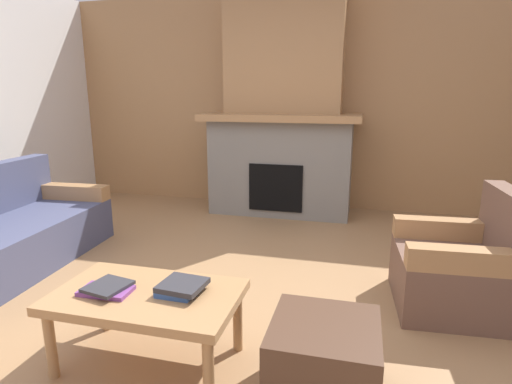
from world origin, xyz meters
The scene contains 9 objects.
ground centered at (0.00, 0.00, 0.00)m, with size 9.00×9.00×0.00m, color #9E754C.
wall_back_wood_panel centered at (0.00, 3.00, 1.35)m, with size 6.00×0.12×2.70m, color #A87A4C.
fireplace centered at (0.00, 2.62, 1.16)m, with size 1.90×0.82×2.70m.
couch centered at (-1.97, 0.30, 0.29)m, with size 0.94×1.85×0.85m.
armchair centered at (1.68, 0.48, 0.29)m, with size 0.80×0.80×0.85m.
coffee_table centered at (-0.12, -0.62, 0.38)m, with size 1.00×0.60×0.43m.
ottoman centered at (0.84, -0.66, 0.20)m, with size 0.52×0.52×0.40m, color #4C3323.
book_stack_near_edge centered at (-0.33, -0.67, 0.45)m, with size 0.28×0.25×0.04m.
book_stack_center centered at (0.06, -0.58, 0.46)m, with size 0.25×0.24×0.06m.
Camera 1 is at (0.96, -2.47, 1.48)m, focal length 29.26 mm.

